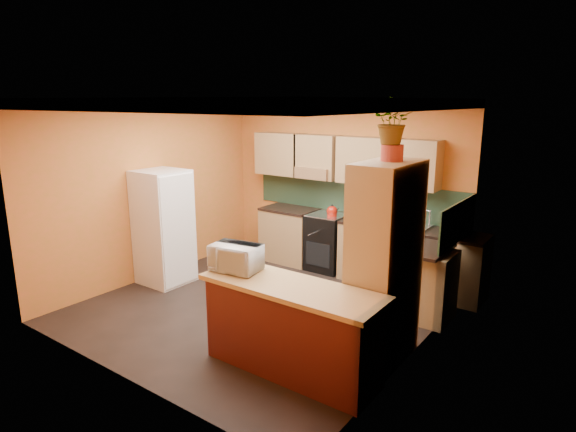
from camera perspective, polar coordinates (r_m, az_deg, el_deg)
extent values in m
plane|color=black|center=(6.54, -3.28, -10.69)|extent=(4.20, 4.20, 0.00)
cube|color=white|center=(5.96, -3.64, 13.71)|extent=(4.20, 4.20, 0.04)
cube|color=#D36E38|center=(7.81, 6.35, 3.66)|extent=(4.20, 0.04, 2.70)
cube|color=#D36E38|center=(4.73, -19.79, -3.60)|extent=(4.20, 0.04, 2.70)
cube|color=#D36E38|center=(7.59, -15.85, 2.93)|extent=(0.04, 4.20, 2.70)
cube|color=#D36E38|center=(5.08, 15.23, -2.11)|extent=(0.04, 4.20, 2.70)
cube|color=#1B3221|center=(7.72, 7.88, 2.24)|extent=(3.70, 0.02, 0.53)
cube|color=#1B3221|center=(6.42, 19.52, -0.72)|extent=(0.02, 1.40, 0.53)
cube|color=tan|center=(7.55, 6.46, 6.76)|extent=(3.10, 0.34, 0.70)
cylinder|color=white|center=(6.44, -0.15, 13.37)|extent=(0.26, 0.26, 0.06)
cube|color=tan|center=(7.51, 8.80, -3.98)|extent=(3.65, 0.60, 0.88)
cube|color=black|center=(7.39, 8.93, -0.57)|extent=(3.65, 0.62, 0.04)
cube|color=black|center=(7.79, 4.72, -3.10)|extent=(0.58, 0.58, 0.91)
cube|color=silver|center=(7.07, 14.53, -1.18)|extent=(0.48, 0.40, 0.03)
cube|color=tan|center=(6.32, 15.32, -7.71)|extent=(0.60, 0.80, 0.88)
cube|color=black|center=(6.18, 15.59, -3.72)|extent=(0.62, 0.80, 0.04)
cube|color=white|center=(7.36, -14.54, -1.29)|extent=(0.68, 0.66, 1.70)
cube|color=tan|center=(5.04, 11.37, -5.58)|extent=(0.48, 0.90, 2.10)
cylinder|color=#A73628|center=(4.84, 12.24, 7.33)|extent=(0.22, 0.22, 0.16)
imported|color=tan|center=(4.82, 12.42, 10.93)|extent=(0.49, 0.46, 0.45)
cube|color=#531C13|center=(4.93, 0.37, -13.48)|extent=(1.80, 0.55, 0.88)
cube|color=tan|center=(4.73, 0.38, -8.46)|extent=(1.90, 0.65, 0.05)
imported|color=white|center=(5.10, -6.22, -4.92)|extent=(0.56, 0.42, 0.28)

